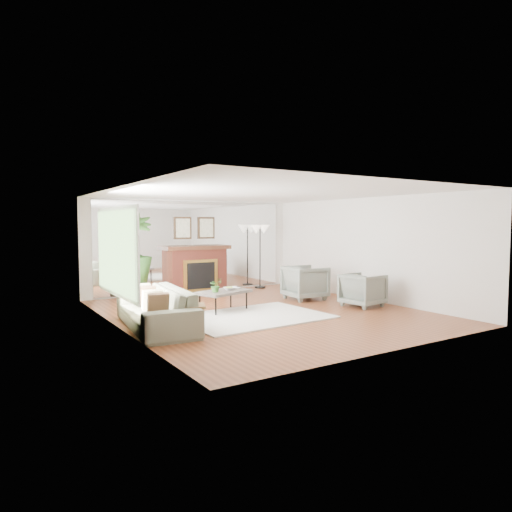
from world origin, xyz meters
TOP-DOWN VIEW (x-y plane):
  - ground at (0.00, 0.00)m, footprint 7.00×7.00m
  - wall_left at (-2.99, 0.00)m, footprint 0.02×7.00m
  - wall_right at (2.99, 0.00)m, footprint 0.02×7.00m
  - wall_back at (0.00, 3.49)m, footprint 6.00×0.02m
  - mirror_panel at (0.00, 3.47)m, footprint 5.40×0.04m
  - window_panel at (-2.96, 0.40)m, footprint 0.04×2.40m
  - fireplace at (0.00, 3.26)m, footprint 1.85×0.83m
  - area_rug at (-0.52, -0.37)m, footprint 2.96×2.18m
  - coffee_table at (-0.70, 0.47)m, footprint 1.27×0.96m
  - sofa at (-2.45, -0.25)m, footprint 1.20×2.53m
  - armchair_back at (1.76, 0.81)m, footprint 1.00×0.98m
  - armchair_front at (2.25, -0.64)m, footprint 0.91×0.89m
  - side_table at (-2.11, -1.02)m, footprint 0.57×0.57m
  - potted_ficus at (-1.88, 3.08)m, footprint 1.29×1.29m
  - floor_lamp at (1.91, 3.10)m, footprint 0.60×0.33m
  - tabletop_plant at (-0.94, 0.36)m, footprint 0.30×0.28m
  - fruit_bowl at (-0.55, 0.50)m, footprint 0.25×0.25m
  - book at (-0.45, 0.71)m, footprint 0.23×0.30m

SIDE VIEW (x-z plane):
  - ground at x=0.00m, z-range 0.00..0.00m
  - area_rug at x=-0.52m, z-range 0.00..0.03m
  - sofa at x=-2.45m, z-range 0.00..0.71m
  - armchair_front at x=2.25m, z-range 0.00..0.75m
  - coffee_table at x=-0.70m, z-range 0.19..0.64m
  - armchair_back at x=1.76m, z-range 0.00..0.84m
  - side_table at x=-2.11m, z-range 0.17..0.68m
  - book at x=-0.45m, z-range 0.45..0.47m
  - fruit_bowl at x=-0.55m, z-range 0.45..0.51m
  - tabletop_plant at x=-0.94m, z-range 0.45..0.74m
  - fireplace at x=0.00m, z-range -0.37..1.68m
  - potted_ficus at x=-1.88m, z-range 0.07..2.22m
  - wall_left at x=-2.99m, z-range 0.00..2.50m
  - wall_right at x=2.99m, z-range 0.00..2.50m
  - wall_back at x=0.00m, z-range 0.00..2.50m
  - mirror_panel at x=0.00m, z-range 0.05..2.45m
  - window_panel at x=-2.96m, z-range 0.60..2.10m
  - floor_lamp at x=1.91m, z-range 0.65..2.48m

